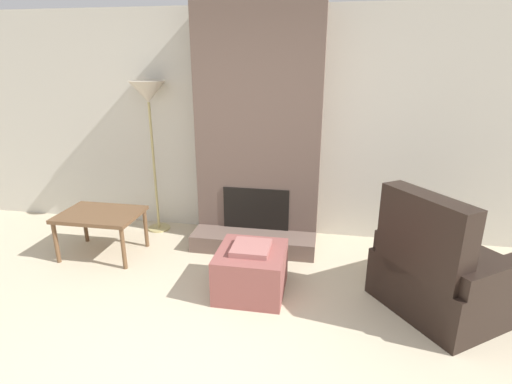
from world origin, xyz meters
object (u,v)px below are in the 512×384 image
ottoman (251,270)px  floor_lamp_left (148,99)px  armchair (442,276)px  side_table (100,218)px

ottoman → floor_lamp_left: 2.32m
ottoman → armchair: size_ratio=0.47×
side_table → floor_lamp_left: 1.44m
ottoman → side_table: bearing=165.6°
armchair → side_table: (-3.37, 0.41, 0.12)m
ottoman → side_table: size_ratio=0.75×
armchair → side_table: size_ratio=1.61×
armchair → side_table: armchair is taller
ottoman → armchair: (1.64, 0.03, 0.09)m
armchair → floor_lamp_left: 3.52m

